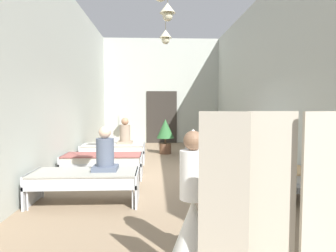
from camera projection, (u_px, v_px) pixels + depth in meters
ground_plane at (169, 179)px, 7.41m from camera, size 5.88×14.24×0.10m
room_shell at (167, 81)px, 8.45m from camera, size 5.68×13.84×4.82m
bed_left_row_0 at (85, 179)px, 5.41m from camera, size 1.90×0.84×0.57m
bed_right_row_0 at (260, 177)px, 5.55m from camera, size 1.90×0.84×0.57m
bed_left_row_1 at (103, 160)px, 7.30m from camera, size 1.90×0.84×0.57m
bed_right_row_1 at (233, 159)px, 7.45m from camera, size 1.90×0.84×0.57m
bed_left_row_2 at (113, 149)px, 9.20m from camera, size 1.90×0.84×0.57m
bed_right_row_2 at (217, 148)px, 9.34m from camera, size 1.90×0.84×0.57m
nurse_near_aisle at (193, 214)px, 3.42m from camera, size 0.52×0.52×1.49m
patient_seated_primary at (105, 154)px, 5.49m from camera, size 0.44×0.44×0.80m
patient_seated_secondary at (125, 134)px, 9.24m from camera, size 0.44×0.44×0.80m
potted_plant at (165, 132)px, 10.95m from camera, size 0.63×0.63×1.25m
privacy_screen at (272, 212)px, 2.55m from camera, size 1.25×0.18×1.70m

